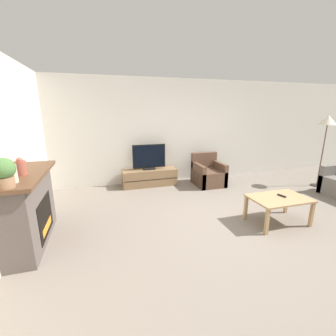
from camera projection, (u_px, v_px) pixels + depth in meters
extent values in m
plane|color=slate|center=(244.00, 220.00, 4.00)|extent=(24.00, 24.00, 0.00)
cube|color=beige|center=(189.00, 131.00, 6.16)|extent=(12.00, 0.06, 2.70)
cube|color=#564C47|center=(29.00, 211.00, 3.22)|extent=(0.38, 1.37, 1.03)
cube|color=black|center=(46.00, 217.00, 3.30)|extent=(0.01, 0.75, 0.56)
cube|color=orange|center=(47.00, 226.00, 3.34)|extent=(0.01, 0.53, 0.11)
cube|color=brown|center=(26.00, 175.00, 3.09)|extent=(0.50, 1.49, 0.05)
cylinder|color=beige|center=(11.00, 174.00, 2.64)|extent=(0.13, 0.13, 0.22)
sphere|color=beige|center=(10.00, 164.00, 2.61)|extent=(0.07, 0.07, 0.07)
cylinder|color=#994C3D|center=(21.00, 168.00, 2.95)|extent=(0.14, 0.14, 0.19)
sphere|color=#994C3D|center=(19.00, 160.00, 2.93)|extent=(0.07, 0.07, 0.07)
cylinder|color=#936B4C|center=(6.00, 182.00, 2.48)|extent=(0.17, 0.17, 0.13)
sphere|color=#477038|center=(3.00, 169.00, 2.44)|extent=(0.24, 0.24, 0.24)
cube|color=brown|center=(150.00, 177.00, 5.83)|extent=(1.38, 0.47, 0.43)
cube|color=black|center=(152.00, 180.00, 5.61)|extent=(1.36, 0.01, 0.01)
cube|color=black|center=(149.00, 168.00, 5.77)|extent=(0.29, 0.18, 0.04)
cube|color=black|center=(149.00, 156.00, 5.69)|extent=(0.84, 0.03, 0.60)
cube|color=black|center=(149.00, 156.00, 5.67)|extent=(0.77, 0.01, 0.54)
cube|color=brown|center=(208.00, 177.00, 5.86)|extent=(0.70, 0.76, 0.40)
cube|color=brown|center=(204.00, 160.00, 6.05)|extent=(0.70, 0.14, 0.41)
cube|color=brown|center=(198.00, 175.00, 5.75)|extent=(0.10, 0.76, 0.58)
cube|color=brown|center=(219.00, 173.00, 5.92)|extent=(0.10, 0.76, 0.58)
cube|color=#A37F56|center=(279.00, 198.00, 3.82)|extent=(0.97, 0.63, 0.03)
cube|color=#A37F56|center=(267.00, 222.00, 3.50)|extent=(0.05, 0.05, 0.44)
cube|color=#A37F56|center=(312.00, 214.00, 3.75)|extent=(0.05, 0.05, 0.44)
cube|color=#A37F56|center=(246.00, 208.00, 4.01)|extent=(0.05, 0.05, 0.44)
cube|color=#A37F56|center=(286.00, 202.00, 4.26)|extent=(0.05, 0.05, 0.44)
cube|color=black|center=(282.00, 196.00, 3.87)|extent=(0.07, 0.16, 0.02)
cube|color=#66605B|center=(335.00, 178.00, 5.38)|extent=(0.90, 0.11, 0.65)
cylinder|color=black|center=(317.00, 185.00, 5.83)|extent=(0.30, 0.30, 0.01)
cylinder|color=brown|center=(322.00, 156.00, 5.63)|extent=(0.03, 0.03, 1.55)
cone|color=beige|center=(328.00, 120.00, 5.41)|extent=(0.38, 0.38, 0.22)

